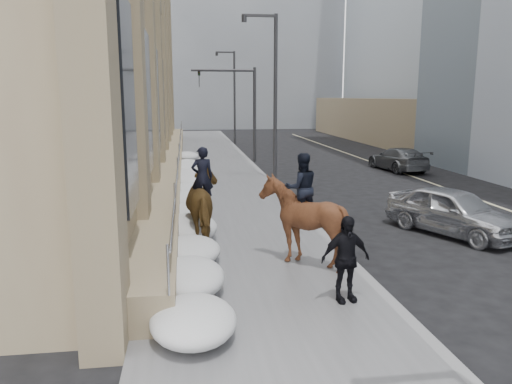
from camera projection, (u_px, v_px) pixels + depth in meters
ground at (257, 294)px, 10.80m from camera, size 140.00×140.00×0.00m
sidewalk at (223, 199)px, 20.51m from camera, size 5.00×80.00×0.12m
curb at (285, 197)px, 20.87m from camera, size 0.24×80.00×0.12m
lane_line at (460, 193)px, 21.97m from camera, size 0.15×70.00×0.01m
limestone_building at (113, 11)px, 27.80m from camera, size 6.10×44.00×18.00m
bg_building_mid at (223, 22)px, 67.03m from camera, size 30.00×12.00×28.00m
bg_building_far at (154, 58)px, 78.08m from camera, size 24.00×12.00×20.00m
streetlight_mid at (272, 88)px, 23.92m from camera, size 1.71×0.24×8.00m
streetlight_far at (233, 92)px, 43.37m from camera, size 1.71×0.24×8.00m
traffic_signal at (240, 99)px, 31.72m from camera, size 4.10×0.22×6.00m
snow_bank at (188, 199)px, 18.40m from camera, size 1.70×18.10×0.76m
mounted_horse_left at (206, 204)px, 14.10m from camera, size 1.47×2.61×2.70m
mounted_horse_right at (302, 217)px, 12.21m from camera, size 1.92×2.12×2.75m
pedestrian at (345, 259)px, 9.99m from camera, size 1.09×0.58×1.78m
car_silver at (453, 211)px, 15.34m from camera, size 3.40×4.65×1.47m
car_grey at (398, 159)px, 28.63m from camera, size 2.35×4.74×1.32m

